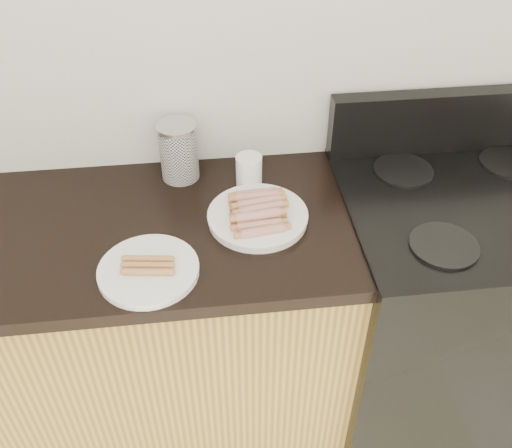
{
  "coord_description": "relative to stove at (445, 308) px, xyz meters",
  "views": [
    {
      "loc": [
        -0.0,
        0.48,
        1.92
      ],
      "look_at": [
        0.13,
        1.62,
        0.94
      ],
      "focal_mm": 40.0,
      "sensor_mm": 36.0,
      "label": 1
    }
  ],
  "objects": [
    {
      "name": "stove",
      "position": [
        0.0,
        0.0,
        0.0
      ],
      "size": [
        0.76,
        0.65,
        0.91
      ],
      "color": "black",
      "rests_on": "floor"
    },
    {
      "name": "canister",
      "position": [
        -0.84,
        0.24,
        0.53
      ],
      "size": [
        0.12,
        0.12,
        0.18
      ],
      "rotation": [
        0.0,
        0.0,
        -0.09
      ],
      "color": "white",
      "rests_on": "counter_slab"
    },
    {
      "name": "burner_far_right",
      "position": [
        0.17,
        0.17,
        0.46
      ],
      "size": [
        0.18,
        0.18,
        0.01
      ],
      "primitive_type": "cylinder",
      "color": "black",
      "rests_on": "stove"
    },
    {
      "name": "hotdog_pile",
      "position": [
        -0.64,
        0.01,
        0.48
      ],
      "size": [
        0.12,
        0.2,
        0.05
      ],
      "rotation": [
        0.0,
        0.0,
        0.09
      ],
      "color": "maroon",
      "rests_on": "main_plate"
    },
    {
      "name": "plain_sausages",
      "position": [
        -0.93,
        -0.17,
        0.47
      ],
      "size": [
        0.12,
        0.08,
        0.02
      ],
      "rotation": [
        0.0,
        0.0,
        -0.13
      ],
      "color": "#D9743C",
      "rests_on": "side_plate"
    },
    {
      "name": "side_plate",
      "position": [
        -0.93,
        -0.17,
        0.45
      ],
      "size": [
        0.26,
        0.26,
        0.02
      ],
      "primitive_type": "cylinder",
      "rotation": [
        0.0,
        0.0,
        -0.02
      ],
      "color": "white",
      "rests_on": "counter_slab"
    },
    {
      "name": "stove_panel",
      "position": [
        0.0,
        0.28,
        0.55
      ],
      "size": [
        0.76,
        0.06,
        0.2
      ],
      "primitive_type": "cube",
      "color": "black",
      "rests_on": "stove"
    },
    {
      "name": "mug",
      "position": [
        -0.64,
        0.18,
        0.49
      ],
      "size": [
        0.09,
        0.09,
        0.1
      ],
      "primitive_type": "cylinder",
      "rotation": [
        0.0,
        0.0,
        -0.21
      ],
      "color": "silver",
      "rests_on": "counter_slab"
    },
    {
      "name": "burner_far_left",
      "position": [
        -0.17,
        0.17,
        0.46
      ],
      "size": [
        0.18,
        0.18,
        0.01
      ],
      "primitive_type": "cylinder",
      "color": "black",
      "rests_on": "stove"
    },
    {
      "name": "main_plate",
      "position": [
        -0.64,
        0.01,
        0.45
      ],
      "size": [
        0.35,
        0.35,
        0.02
      ],
      "primitive_type": "cylinder",
      "rotation": [
        0.0,
        0.0,
        0.35
      ],
      "color": "white",
      "rests_on": "counter_slab"
    },
    {
      "name": "burner_near_left",
      "position": [
        -0.17,
        -0.17,
        0.46
      ],
      "size": [
        0.18,
        0.18,
        0.01
      ],
      "primitive_type": "cylinder",
      "color": "black",
      "rests_on": "stove"
    },
    {
      "name": "wall_back",
      "position": [
        -0.78,
        0.32,
        0.84
      ],
      "size": [
        4.0,
        0.04,
        2.6
      ],
      "primitive_type": "cube",
      "color": "silver",
      "rests_on": "ground"
    }
  ]
}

